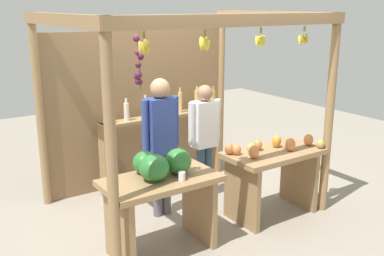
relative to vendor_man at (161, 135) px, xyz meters
name	(u,v)px	position (x,y,z in m)	size (l,w,h in m)	color
ground_plane	(183,206)	(0.33, 0.05, -1.00)	(12.00, 12.00, 0.00)	gray
market_stall	(162,91)	(0.33, 0.52, 0.40)	(2.89, 2.20, 2.38)	#99754C
fruit_counter_left	(161,187)	(-0.43, -0.72, -0.31)	(1.16, 0.69, 1.07)	#99754C
fruit_counter_right	(272,167)	(1.09, -0.73, -0.40)	(1.16, 0.64, 0.96)	#99754C
bottle_shelf_unit	(163,129)	(0.52, 0.84, -0.21)	(1.85, 0.22, 1.35)	#99754C
vendor_man	(161,135)	(0.00, 0.00, 0.00)	(0.48, 0.23, 1.66)	#585665
vendor_woman	(205,132)	(0.72, 0.13, -0.11)	(0.48, 0.20, 1.50)	#38546B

